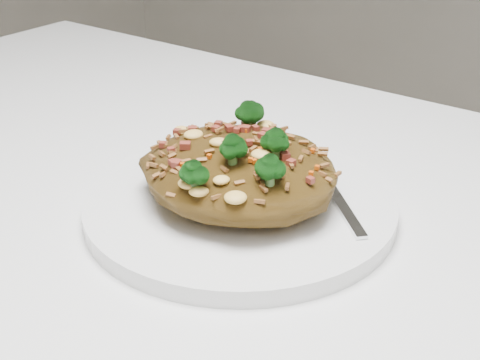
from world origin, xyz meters
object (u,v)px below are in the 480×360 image
dining_table (193,359)px  fried_rice (240,162)px  plate (240,205)px  fork (332,189)px

dining_table → fried_rice: fried_rice is taller
plate → fork: (0.05, 0.05, 0.01)m
dining_table → plate: size_ratio=4.91×
fork → fried_rice: bearing=-92.5°
plate → fried_rice: bearing=-26.3°
fried_rice → fork: 0.08m
dining_table → fried_rice: bearing=98.2°
dining_table → fried_rice: 0.16m
dining_table → fork: fork is taller
fried_rice → dining_table: bearing=-81.8°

